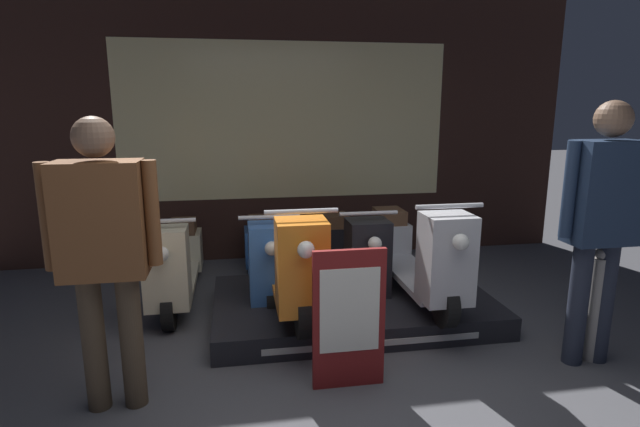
{
  "coord_description": "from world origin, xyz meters",
  "views": [
    {
      "loc": [
        -0.57,
        -2.39,
        1.74
      ],
      "look_at": [
        0.14,
        1.75,
        0.82
      ],
      "focal_mm": 28.0,
      "sensor_mm": 36.0,
      "label": 1
    }
  ],
  "objects_px": {
    "scooter_display_left": "(291,260)",
    "person_right_browsing": "(602,214)",
    "scooter_display_right": "(414,253)",
    "scooter_backrow_1": "(266,257)",
    "scooter_backrow_2": "(350,253)",
    "scooter_backrow_0": "(177,262)",
    "person_left_browsing": "(103,242)",
    "street_bollard": "(596,305)",
    "price_sign_board": "(349,319)"
  },
  "relations": [
    {
      "from": "scooter_display_right",
      "to": "scooter_backrow_1",
      "type": "distance_m",
      "value": 1.38
    },
    {
      "from": "person_left_browsing",
      "to": "person_right_browsing",
      "type": "distance_m",
      "value": 3.06
    },
    {
      "from": "scooter_backrow_0",
      "to": "street_bollard",
      "type": "height_order",
      "value": "scooter_backrow_0"
    },
    {
      "from": "scooter_display_left",
      "to": "scooter_backrow_2",
      "type": "xyz_separation_m",
      "value": [
        0.64,
        0.68,
        -0.18
      ]
    },
    {
      "from": "scooter_backrow_1",
      "to": "scooter_backrow_2",
      "type": "bearing_deg",
      "value": 0.0
    },
    {
      "from": "scooter_display_right",
      "to": "person_left_browsing",
      "type": "distance_m",
      "value": 2.41
    },
    {
      "from": "person_left_browsing",
      "to": "price_sign_board",
      "type": "height_order",
      "value": "person_left_browsing"
    },
    {
      "from": "scooter_display_right",
      "to": "scooter_display_left",
      "type": "bearing_deg",
      "value": 180.0
    },
    {
      "from": "scooter_display_right",
      "to": "street_bollard",
      "type": "xyz_separation_m",
      "value": [
        0.95,
        -0.96,
        -0.13
      ]
    },
    {
      "from": "scooter_backrow_1",
      "to": "scooter_display_right",
      "type": "bearing_deg",
      "value": -30.07
    },
    {
      "from": "person_right_browsing",
      "to": "price_sign_board",
      "type": "height_order",
      "value": "person_right_browsing"
    },
    {
      "from": "scooter_display_left",
      "to": "price_sign_board",
      "type": "distance_m",
      "value": 1.02
    },
    {
      "from": "scooter_backrow_1",
      "to": "scooter_backrow_2",
      "type": "relative_size",
      "value": 1.0
    },
    {
      "from": "scooter_display_left",
      "to": "person_right_browsing",
      "type": "distance_m",
      "value": 2.21
    },
    {
      "from": "scooter_display_left",
      "to": "person_right_browsing",
      "type": "bearing_deg",
      "value": -26.71
    },
    {
      "from": "scooter_display_right",
      "to": "person_left_browsing",
      "type": "height_order",
      "value": "person_left_browsing"
    },
    {
      "from": "street_bollard",
      "to": "scooter_backrow_2",
      "type": "bearing_deg",
      "value": 129.07
    },
    {
      "from": "scooter_backrow_1",
      "to": "person_right_browsing",
      "type": "xyz_separation_m",
      "value": [
        2.08,
        -1.65,
        0.7
      ]
    },
    {
      "from": "scooter_backrow_1",
      "to": "price_sign_board",
      "type": "distance_m",
      "value": 1.73
    },
    {
      "from": "scooter_display_right",
      "to": "price_sign_board",
      "type": "xyz_separation_m",
      "value": [
        -0.78,
        -0.99,
        -0.08
      ]
    },
    {
      "from": "scooter_display_left",
      "to": "person_right_browsing",
      "type": "xyz_separation_m",
      "value": [
        1.92,
        -0.97,
        0.51
      ]
    },
    {
      "from": "scooter_backrow_2",
      "to": "person_right_browsing",
      "type": "relative_size",
      "value": 1.01
    },
    {
      "from": "scooter_display_left",
      "to": "scooter_display_right",
      "type": "xyz_separation_m",
      "value": [
        1.02,
        0.0,
        0.0
      ]
    },
    {
      "from": "scooter_display_right",
      "to": "person_right_browsing",
      "type": "bearing_deg",
      "value": -47.0
    },
    {
      "from": "scooter_backrow_0",
      "to": "scooter_backrow_1",
      "type": "height_order",
      "value": "same"
    },
    {
      "from": "scooter_display_left",
      "to": "scooter_backrow_0",
      "type": "distance_m",
      "value": 1.2
    },
    {
      "from": "scooter_display_right",
      "to": "street_bollard",
      "type": "bearing_deg",
      "value": -45.14
    },
    {
      "from": "scooter_backrow_1",
      "to": "person_left_browsing",
      "type": "bearing_deg",
      "value": -120.69
    },
    {
      "from": "scooter_display_right",
      "to": "street_bollard",
      "type": "height_order",
      "value": "scooter_display_right"
    },
    {
      "from": "scooter_display_right",
      "to": "scooter_backrow_1",
      "type": "height_order",
      "value": "scooter_display_right"
    },
    {
      "from": "person_right_browsing",
      "to": "price_sign_board",
      "type": "bearing_deg",
      "value": -179.11
    },
    {
      "from": "scooter_backrow_1",
      "to": "person_left_browsing",
      "type": "relative_size",
      "value": 1.06
    },
    {
      "from": "scooter_backrow_1",
      "to": "price_sign_board",
      "type": "xyz_separation_m",
      "value": [
        0.4,
        -1.68,
        0.1
      ]
    },
    {
      "from": "scooter_backrow_1",
      "to": "person_right_browsing",
      "type": "relative_size",
      "value": 1.01
    },
    {
      "from": "scooter_backrow_2",
      "to": "price_sign_board",
      "type": "xyz_separation_m",
      "value": [
        -0.4,
        -1.68,
        0.1
      ]
    },
    {
      "from": "scooter_backrow_1",
      "to": "scooter_backrow_0",
      "type": "bearing_deg",
      "value": 180.0
    },
    {
      "from": "scooter_backrow_0",
      "to": "street_bollard",
      "type": "relative_size",
      "value": 2.19
    },
    {
      "from": "person_left_browsing",
      "to": "person_right_browsing",
      "type": "height_order",
      "value": "person_right_browsing"
    },
    {
      "from": "price_sign_board",
      "to": "street_bollard",
      "type": "xyz_separation_m",
      "value": [
        1.73,
        0.04,
        -0.05
      ]
    },
    {
      "from": "price_sign_board",
      "to": "person_right_browsing",
      "type": "bearing_deg",
      "value": 0.89
    },
    {
      "from": "person_left_browsing",
      "to": "price_sign_board",
      "type": "bearing_deg",
      "value": -1.08
    },
    {
      "from": "scooter_display_right",
      "to": "scooter_backrow_0",
      "type": "bearing_deg",
      "value": 160.97
    },
    {
      "from": "person_left_browsing",
      "to": "street_bollard",
      "type": "xyz_separation_m",
      "value": [
        3.11,
        0.01,
        -0.6
      ]
    },
    {
      "from": "person_left_browsing",
      "to": "scooter_backrow_2",
      "type": "bearing_deg",
      "value": 42.82
    },
    {
      "from": "scooter_backrow_2",
      "to": "person_left_browsing",
      "type": "relative_size",
      "value": 1.06
    },
    {
      "from": "scooter_display_left",
      "to": "scooter_backrow_0",
      "type": "relative_size",
      "value": 1.0
    },
    {
      "from": "scooter_display_right",
      "to": "person_left_browsing",
      "type": "bearing_deg",
      "value": -155.91
    },
    {
      "from": "scooter_backrow_0",
      "to": "person_left_browsing",
      "type": "bearing_deg",
      "value": -96.16
    },
    {
      "from": "person_left_browsing",
      "to": "scooter_display_left",
      "type": "bearing_deg",
      "value": 40.25
    },
    {
      "from": "scooter_backrow_1",
      "to": "person_right_browsing",
      "type": "distance_m",
      "value": 2.75
    }
  ]
}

